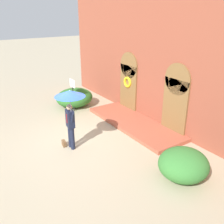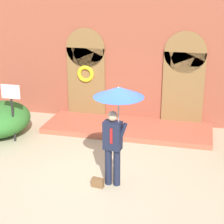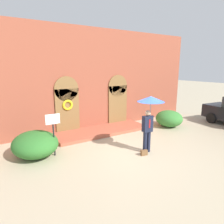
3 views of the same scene
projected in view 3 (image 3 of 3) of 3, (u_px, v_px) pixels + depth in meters
The scene contains 7 objects.
ground_plane at pixel (137, 151), 8.47m from camera, with size 80.00×80.00×0.00m, color tan.
building_facade at pixel (92, 82), 11.32m from camera, with size 14.00×2.30×5.60m.
person_with_umbrella at pixel (150, 107), 8.06m from camera, with size 1.10×1.10×2.36m.
handbag at pixel (144, 153), 8.08m from camera, with size 0.28×0.12×0.22m, color brown.
sign_post at pixel (53, 128), 7.85m from camera, with size 0.56×0.06×1.72m.
shrub_left at pixel (35, 144), 7.97m from camera, with size 1.78×2.02×1.00m, color #2D6B28.
shrub_right at pixel (169, 118), 11.96m from camera, with size 1.55×1.61×0.98m, color #387A33.
Camera 3 is at (-5.05, -6.15, 3.50)m, focal length 32.00 mm.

